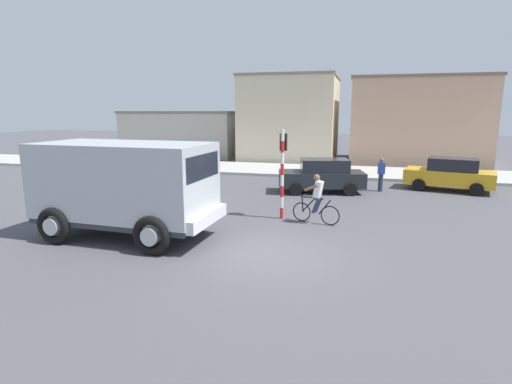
# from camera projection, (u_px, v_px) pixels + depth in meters

# --- Properties ---
(ground_plane) EXTENTS (120.00, 120.00, 0.00)m
(ground_plane) POSITION_uv_depth(u_px,v_px,m) (271.00, 255.00, 10.92)
(ground_plane) COLOR #4C4C51
(sidewalk_far) EXTENTS (80.00, 5.00, 0.16)m
(sidewalk_far) POSITION_uv_depth(u_px,v_px,m) (324.00, 171.00, 25.54)
(sidewalk_far) COLOR #ADADA8
(sidewalk_far) RESTS_ON ground
(truck_foreground) EXTENTS (5.52, 3.01, 2.90)m
(truck_foreground) POSITION_uv_depth(u_px,v_px,m) (126.00, 184.00, 12.21)
(truck_foreground) COLOR #B2B7BC
(truck_foreground) RESTS_ON ground
(cyclist) EXTENTS (1.68, 0.61, 1.72)m
(cyclist) POSITION_uv_depth(u_px,v_px,m) (316.00, 199.00, 13.84)
(cyclist) COLOR black
(cyclist) RESTS_ON ground
(traffic_light_pole) EXTENTS (0.24, 0.43, 3.20)m
(traffic_light_pole) POSITION_uv_depth(u_px,v_px,m) (283.00, 162.00, 14.30)
(traffic_light_pole) COLOR red
(traffic_light_pole) RESTS_ON ground
(car_red_near) EXTENTS (4.30, 2.64, 1.60)m
(car_red_near) POSITION_uv_depth(u_px,v_px,m) (450.00, 174.00, 19.61)
(car_red_near) COLOR gold
(car_red_near) RESTS_ON ground
(car_white_mid) EXTENTS (4.20, 2.30, 1.60)m
(car_white_mid) POSITION_uv_depth(u_px,v_px,m) (141.00, 181.00, 17.73)
(car_white_mid) COLOR white
(car_white_mid) RESTS_ON ground
(car_far_side) EXTENTS (4.28, 2.54, 1.60)m
(car_far_side) POSITION_uv_depth(u_px,v_px,m) (322.00, 175.00, 19.19)
(car_far_side) COLOR #1E2328
(car_far_side) RESTS_ON ground
(pedestrian_near_kerb) EXTENTS (0.34, 0.22, 1.62)m
(pedestrian_near_kerb) POSITION_uv_depth(u_px,v_px,m) (381.00, 174.00, 19.40)
(pedestrian_near_kerb) COLOR #2D334C
(pedestrian_near_kerb) RESTS_ON ground
(building_corner_left) EXTENTS (9.86, 6.18, 3.81)m
(building_corner_left) POSITION_uv_depth(u_px,v_px,m) (186.00, 133.00, 35.32)
(building_corner_left) COLOR #B2AD9E
(building_corner_left) RESTS_ON ground
(building_mid_block) EXTENTS (7.16, 7.19, 6.48)m
(building_mid_block) POSITION_uv_depth(u_px,v_px,m) (291.00, 118.00, 31.82)
(building_mid_block) COLOR beige
(building_mid_block) RESTS_ON ground
(building_corner_right) EXTENTS (9.55, 7.08, 6.24)m
(building_corner_right) POSITION_uv_depth(u_px,v_px,m) (416.00, 120.00, 30.30)
(building_corner_right) COLOR tan
(building_corner_right) RESTS_ON ground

